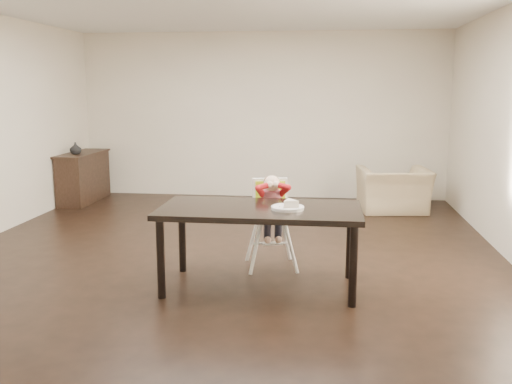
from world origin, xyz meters
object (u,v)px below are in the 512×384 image
at_px(high_chair, 271,202).
at_px(dining_table, 260,216).
at_px(armchair, 394,183).
at_px(sideboard, 84,177).

bearing_deg(high_chair, dining_table, -105.57).
relative_size(dining_table, armchair, 1.82).
bearing_deg(armchair, high_chair, 54.62).
xyz_separation_m(high_chair, sideboard, (-3.30, 2.98, -0.27)).
relative_size(dining_table, sideboard, 1.43).
relative_size(dining_table, high_chair, 1.90).
distance_m(high_chair, armchair, 3.22).
bearing_deg(sideboard, high_chair, -42.03).
height_order(dining_table, sideboard, sideboard).
bearing_deg(armchair, sideboard, -8.72).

